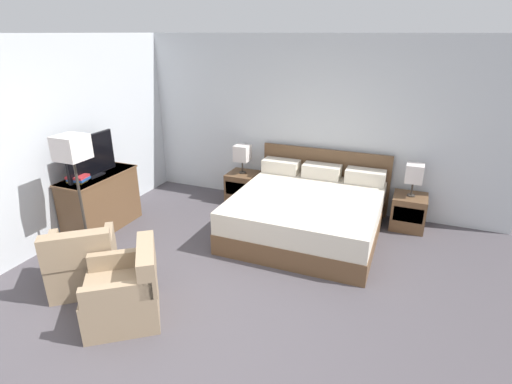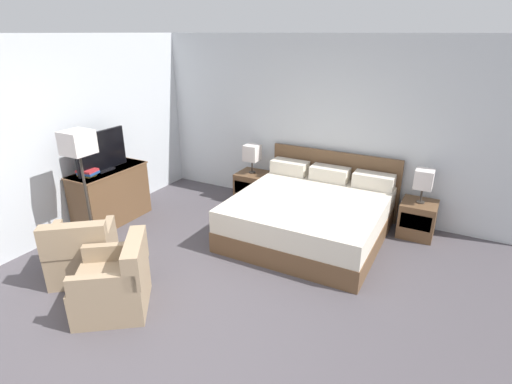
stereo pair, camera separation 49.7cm
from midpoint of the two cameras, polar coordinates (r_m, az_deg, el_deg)
ground_plane at (r=4.01m, az=-14.27°, el=-20.14°), size 10.60×10.60×0.00m
wall_back at (r=6.32m, az=3.87°, el=9.75°), size 6.29×0.06×2.63m
wall_left at (r=6.03m, az=-27.40°, el=6.75°), size 0.06×5.33×2.63m
bed at (r=5.57m, az=4.85°, el=-2.93°), size 2.00×2.02×0.97m
nightstand_left at (r=6.64m, az=-4.07°, el=0.69°), size 0.46×0.48×0.49m
nightstand_right at (r=6.04m, az=18.78°, el=-2.73°), size 0.46×0.48×0.49m
table_lamp_left at (r=6.46m, az=-4.20°, el=5.48°), size 0.23×0.23×0.47m
table_lamp_right at (r=5.83m, az=19.46°, el=2.44°), size 0.23×0.23×0.47m
dresser at (r=6.14m, az=-23.50°, el=-1.24°), size 0.49×1.13×0.81m
tv at (r=5.89m, az=-24.82°, el=4.57°), size 0.18×0.84×0.57m
book_red_cover at (r=5.81m, az=-26.49°, el=1.37°), size 0.24×0.16×0.03m
book_blue_cover at (r=5.77m, az=-26.32°, el=1.64°), size 0.26×0.23×0.03m
book_small_top at (r=5.77m, az=-26.46°, el=1.95°), size 0.27×0.24×0.03m
armchair_by_window at (r=4.92m, az=-26.23°, el=-9.22°), size 0.96×0.96×0.76m
armchair_companion at (r=4.27m, az=-21.40°, el=-13.33°), size 0.96×0.96×0.76m
floor_lamp at (r=5.12m, az=-27.27°, el=4.38°), size 0.32×0.32×1.57m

